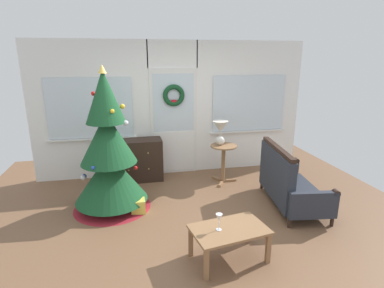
# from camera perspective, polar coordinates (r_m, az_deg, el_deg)

# --- Properties ---
(ground_plane) EXTENTS (6.76, 6.76, 0.00)m
(ground_plane) POSITION_cam_1_polar(r_m,az_deg,el_deg) (4.42, 0.84, -14.58)
(ground_plane) COLOR brown
(back_wall_with_door) EXTENTS (5.20, 0.19, 2.55)m
(back_wall_with_door) POSITION_cam_1_polar(r_m,az_deg,el_deg) (5.94, -3.50, 6.56)
(back_wall_with_door) COLOR white
(back_wall_with_door) RESTS_ON ground
(christmas_tree) EXTENTS (1.17, 1.17, 2.15)m
(christmas_tree) POSITION_cam_1_polar(r_m,az_deg,el_deg) (4.69, -15.20, -2.45)
(christmas_tree) COLOR #4C331E
(christmas_tree) RESTS_ON ground
(dresser_cabinet) EXTENTS (0.91, 0.46, 0.78)m
(dresser_cabinet) POSITION_cam_1_polar(r_m,az_deg,el_deg) (5.81, -10.05, -2.95)
(dresser_cabinet) COLOR black
(dresser_cabinet) RESTS_ON ground
(settee_sofa) EXTENTS (0.88, 1.49, 0.96)m
(settee_sofa) POSITION_cam_1_polar(r_m,az_deg,el_deg) (4.97, 17.36, -6.92)
(settee_sofa) COLOR black
(settee_sofa) RESTS_ON ground
(side_table) EXTENTS (0.50, 0.48, 0.71)m
(side_table) POSITION_cam_1_polar(r_m,az_deg,el_deg) (5.60, 5.88, -2.28)
(side_table) COLOR #8E6642
(side_table) RESTS_ON ground
(table_lamp) EXTENTS (0.28, 0.28, 0.44)m
(table_lamp) POSITION_cam_1_polar(r_m,az_deg,el_deg) (5.49, 5.30, 2.68)
(table_lamp) COLOR silver
(table_lamp) RESTS_ON side_table
(coffee_table) EXTENTS (0.92, 0.66, 0.39)m
(coffee_table) POSITION_cam_1_polar(r_m,az_deg,el_deg) (3.61, 6.94, -16.12)
(coffee_table) COLOR #8E6642
(coffee_table) RESTS_ON ground
(wine_glass) EXTENTS (0.08, 0.08, 0.20)m
(wine_glass) POSITION_cam_1_polar(r_m,az_deg,el_deg) (3.47, 5.07, -13.64)
(wine_glass) COLOR silver
(wine_glass) RESTS_ON coffee_table
(gift_box) EXTENTS (0.21, 0.19, 0.21)m
(gift_box) POSITION_cam_1_polar(r_m,az_deg,el_deg) (4.71, -10.00, -11.34)
(gift_box) COLOR #D8C64C
(gift_box) RESTS_ON ground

